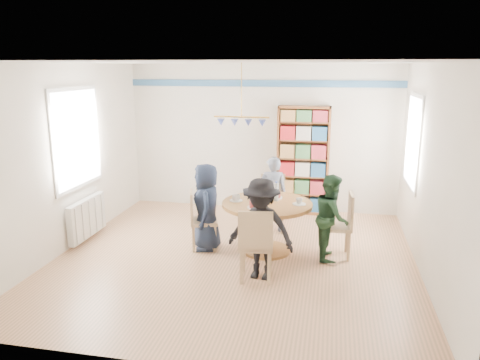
% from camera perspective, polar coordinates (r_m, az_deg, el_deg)
% --- Properties ---
extents(ground, '(5.00, 5.00, 0.00)m').
position_cam_1_polar(ground, '(6.72, -0.68, -9.53)').
color(ground, tan).
extents(room_shell, '(5.00, 5.00, 5.00)m').
position_cam_1_polar(room_shell, '(7.15, -1.32, 5.63)').
color(room_shell, white).
rests_on(room_shell, ground).
extents(radiator, '(0.12, 1.00, 0.60)m').
position_cam_1_polar(radiator, '(7.70, -18.14, -4.40)').
color(radiator, silver).
rests_on(radiator, ground).
extents(dining_table, '(1.30, 1.30, 0.75)m').
position_cam_1_polar(dining_table, '(6.78, 3.31, -4.32)').
color(dining_table, olive).
rests_on(dining_table, ground).
extents(chair_left, '(0.49, 0.49, 0.88)m').
position_cam_1_polar(chair_left, '(6.95, -5.06, -4.54)').
color(chair_left, tan).
rests_on(chair_left, ground).
extents(chair_right, '(0.44, 0.44, 0.93)m').
position_cam_1_polar(chair_right, '(6.78, 12.36, -5.02)').
color(chair_right, tan).
rests_on(chair_right, ground).
extents(chair_far, '(0.45, 0.45, 0.92)m').
position_cam_1_polar(chair_far, '(7.76, 3.99, -2.40)').
color(chair_far, tan).
rests_on(chair_far, ground).
extents(chair_near, '(0.47, 0.47, 0.96)m').
position_cam_1_polar(chair_near, '(5.86, 1.95, -7.56)').
color(chair_near, tan).
rests_on(chair_near, ground).
extents(person_left, '(0.56, 0.72, 1.29)m').
position_cam_1_polar(person_left, '(6.88, -4.11, -3.28)').
color(person_left, '#161E31').
rests_on(person_left, ground).
extents(person_right, '(0.50, 0.62, 1.21)m').
position_cam_1_polar(person_right, '(6.66, 11.10, -4.45)').
color(person_right, '#1C3821').
rests_on(person_right, ground).
extents(person_far, '(0.51, 0.38, 1.25)m').
position_cam_1_polar(person_far, '(7.62, 4.00, -1.75)').
color(person_far, gray).
rests_on(person_far, ground).
extents(person_near, '(0.91, 0.61, 1.31)m').
position_cam_1_polar(person_near, '(5.92, 2.59, -6.03)').
color(person_near, black).
rests_on(person_near, ground).
extents(bookshelf, '(0.94, 0.28, 1.97)m').
position_cam_1_polar(bookshelf, '(8.57, 7.68, 2.25)').
color(bookshelf, brown).
rests_on(bookshelf, ground).
extents(tableware, '(1.10, 1.10, 0.29)m').
position_cam_1_polar(tableware, '(6.73, 3.17, -2.17)').
color(tableware, white).
rests_on(tableware, dining_table).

